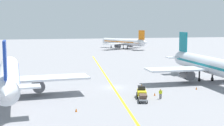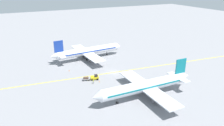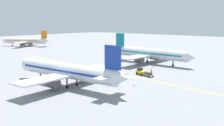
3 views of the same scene
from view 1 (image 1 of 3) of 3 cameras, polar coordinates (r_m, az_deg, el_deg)
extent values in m
plane|color=gray|center=(63.10, 0.22, -4.47)|extent=(400.00, 400.00, 0.00)
cube|color=yellow|center=(63.10, 0.22, -4.46)|extent=(12.29, 119.45, 0.01)
cylinder|color=silver|center=(57.83, -18.41, -2.09)|extent=(5.72, 30.18, 3.60)
cone|color=silver|center=(73.87, -18.17, -0.12)|extent=(3.58, 2.64, 3.42)
cone|color=silver|center=(41.55, -18.85, -5.27)|extent=(3.27, 3.21, 3.06)
cube|color=#193899|center=(57.80, -18.41, -1.95)|extent=(5.55, 27.19, 0.50)
cube|color=silver|center=(56.96, -18.40, -2.97)|extent=(28.30, 7.18, 0.36)
cylinder|color=#4C4C51|center=(57.28, -13.33, -4.01)|extent=(2.42, 3.35, 2.20)
cube|color=#193899|center=(43.38, -18.98, 0.60)|extent=(0.64, 4.02, 5.00)
cube|color=silver|center=(44.47, -18.75, -4.32)|extent=(9.15, 3.03, 0.24)
cylinder|color=#4C4C51|center=(67.69, -18.18, -2.82)|extent=(0.36, 0.36, 2.00)
cylinder|color=black|center=(67.86, -18.14, -3.65)|extent=(0.34, 0.82, 0.80)
cylinder|color=#4C4C51|center=(56.27, -16.71, -4.77)|extent=(0.36, 0.36, 2.00)
cylinder|color=black|center=(56.49, -16.68, -5.76)|extent=(0.34, 0.82, 0.80)
cylinder|color=silver|center=(70.46, 17.66, -0.44)|extent=(3.90, 30.03, 3.60)
cone|color=silver|center=(84.98, 12.08, 1.21)|extent=(3.09, 3.03, 3.06)
cube|color=#0F727F|center=(70.44, 17.66, -0.32)|extent=(3.91, 27.03, 0.50)
cube|color=silver|center=(71.41, 17.23, -0.91)|extent=(28.05, 5.48, 0.36)
cylinder|color=#4C4C51|center=(69.26, 13.60, -2.08)|extent=(2.23, 3.22, 2.20)
cube|color=#0F727F|center=(82.40, 12.88, 3.80)|extent=(0.40, 4.00, 5.00)
cube|color=silver|center=(82.26, 12.95, 1.06)|extent=(9.02, 2.49, 0.24)
cylinder|color=#4C4C51|center=(73.31, 17.88, -2.06)|extent=(0.36, 0.36, 2.00)
cylinder|color=black|center=(73.47, 17.85, -2.83)|extent=(0.29, 0.80, 0.80)
cylinder|color=#4C4C51|center=(71.75, 15.68, -2.17)|extent=(0.36, 0.36, 2.00)
cylinder|color=black|center=(71.92, 15.65, -2.96)|extent=(0.29, 0.80, 0.80)
cylinder|color=white|center=(158.77, 1.98, 3.87)|extent=(16.44, 24.93, 3.24)
cone|color=white|center=(169.30, -1.55, 4.09)|extent=(3.75, 3.42, 3.08)
cone|color=white|center=(148.74, 6.07, 3.71)|extent=(3.74, 3.72, 2.75)
cube|color=orange|center=(158.76, 1.98, 3.92)|extent=(15.11, 22.63, 0.45)
cube|color=white|center=(158.18, 2.21, 3.62)|extent=(24.11, 16.78, 0.32)
cylinder|color=#4C4C51|center=(155.08, 1.04, 3.14)|extent=(3.16, 3.49, 1.98)
cylinder|color=#4C4C51|center=(161.50, 3.32, 3.29)|extent=(3.16, 3.49, 1.98)
cube|color=orange|center=(150.03, 5.43, 5.13)|extent=(2.10, 3.27, 4.50)
cube|color=white|center=(150.49, 5.28, 3.80)|extent=(8.08, 5.96, 0.22)
cylinder|color=#4C4C51|center=(165.07, -0.17, 3.26)|extent=(0.32, 0.32, 1.80)
cylinder|color=black|center=(165.14, -0.17, 2.95)|extent=(0.58, 0.75, 0.72)
cylinder|color=#4C4C51|center=(156.63, 2.07, 3.03)|extent=(0.32, 0.32, 1.80)
cylinder|color=black|center=(156.70, 2.07, 2.71)|extent=(0.58, 0.75, 0.72)
cylinder|color=#4C4C51|center=(158.69, 2.80, 3.09)|extent=(0.32, 0.32, 1.80)
cylinder|color=black|center=(158.76, 2.80, 2.76)|extent=(0.58, 0.75, 0.72)
cube|color=gold|center=(54.77, 5.45, -5.46)|extent=(2.22, 3.29, 0.90)
cube|color=black|center=(55.14, 5.43, -4.52)|extent=(1.52, 1.39, 0.70)
sphere|color=orange|center=(55.05, 5.43, -4.08)|extent=(0.16, 0.16, 0.16)
cylinder|color=black|center=(55.78, 4.61, -5.69)|extent=(0.42, 0.74, 0.70)
cylinder|color=black|center=(55.87, 6.16, -5.69)|extent=(0.42, 0.74, 0.70)
cylinder|color=black|center=(53.88, 4.71, -6.15)|extent=(0.42, 0.74, 0.70)
cylinder|color=black|center=(53.98, 6.31, -6.15)|extent=(0.42, 0.74, 0.70)
cube|color=gray|center=(51.72, 5.67, -6.52)|extent=(2.02, 2.87, 0.20)
cube|color=#4C382D|center=(51.63, 5.68, -6.09)|extent=(1.55, 2.05, 0.60)
cylinder|color=black|center=(52.77, 4.91, -6.59)|extent=(0.25, 0.46, 0.44)
cylinder|color=black|center=(52.85, 6.28, -6.58)|extent=(0.25, 0.46, 0.44)
cylinder|color=black|center=(50.75, 5.03, -7.15)|extent=(0.25, 0.46, 0.44)
cylinder|color=black|center=(50.84, 6.46, -7.15)|extent=(0.25, 0.46, 0.44)
cylinder|color=#23232D|center=(54.30, 8.96, -6.03)|extent=(0.16, 0.16, 0.85)
cylinder|color=#23232D|center=(54.29, 8.75, -6.03)|extent=(0.16, 0.16, 0.85)
cube|color=#CCD819|center=(54.13, 8.87, -5.29)|extent=(0.41, 0.33, 0.60)
cylinder|color=#CCD819|center=(54.14, 9.13, -5.29)|extent=(0.10, 0.10, 0.55)
cylinder|color=#CCD819|center=(54.12, 8.62, -5.28)|extent=(0.10, 0.10, 0.55)
sphere|color=#9E7051|center=(54.04, 8.88, -4.85)|extent=(0.22, 0.22, 0.22)
cone|color=orange|center=(56.43, 7.82, -5.66)|extent=(0.32, 0.32, 0.55)
cone|color=orange|center=(46.31, -6.56, -8.52)|extent=(0.32, 0.32, 0.55)
cone|color=orange|center=(63.19, 15.18, -4.45)|extent=(0.32, 0.32, 0.55)
camera|label=2|loc=(92.16, 63.16, 17.20)|focal=35.00mm
camera|label=3|loc=(45.51, -93.00, 3.09)|focal=42.00mm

